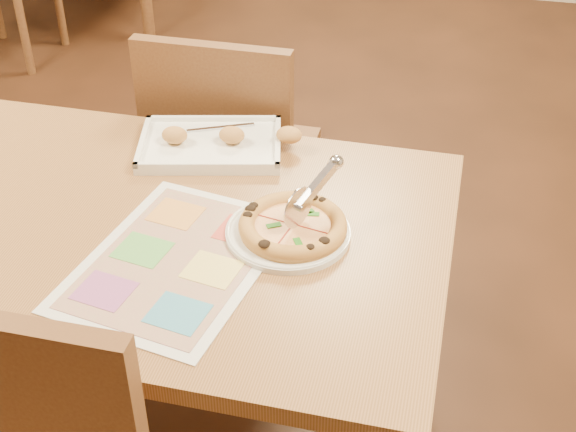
% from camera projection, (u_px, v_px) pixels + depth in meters
% --- Properties ---
extents(dining_table, '(1.30, 0.85, 0.72)m').
position_uv_depth(dining_table, '(144.00, 252.00, 1.74)').
color(dining_table, '#91603A').
rests_on(dining_table, ground).
extents(chair_far, '(0.42, 0.42, 0.47)m').
position_uv_depth(chair_far, '(227.00, 142.00, 2.26)').
color(chair_far, brown).
rests_on(chair_far, ground).
extents(plate, '(0.34, 0.34, 0.01)m').
position_uv_depth(plate, '(288.00, 233.00, 1.64)').
color(plate, silver).
rests_on(plate, dining_table).
extents(pizza, '(0.22, 0.22, 0.03)m').
position_uv_depth(pizza, '(293.00, 226.00, 1.63)').
color(pizza, gold).
rests_on(pizza, plate).
extents(pizza_cutter, '(0.08, 0.16, 0.10)m').
position_uv_depth(pizza_cutter, '(311.00, 193.00, 1.62)').
color(pizza_cutter, silver).
rests_on(pizza_cutter, pizza).
extents(appetizer_tray, '(0.40, 0.30, 0.06)m').
position_uv_depth(appetizer_tray, '(215.00, 144.00, 1.92)').
color(appetizer_tray, white).
rests_on(appetizer_tray, dining_table).
extents(menu, '(0.41, 0.52, 0.00)m').
position_uv_depth(menu, '(177.00, 260.00, 1.58)').
color(menu, silver).
rests_on(menu, dining_table).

